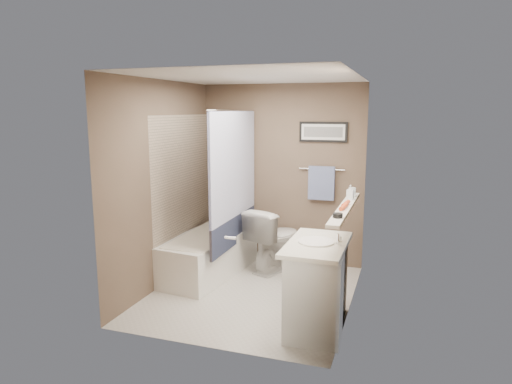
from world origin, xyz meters
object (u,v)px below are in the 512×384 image
(hair_brush_front, at_px, (343,207))
(hair_brush_back, at_px, (346,204))
(toilet, at_px, (275,239))
(bathtub, at_px, (207,255))
(glass_jar, at_px, (352,192))
(candle_bowl_near, at_px, (338,215))
(soap_bottle, at_px, (350,192))
(vanity, at_px, (317,287))

(hair_brush_front, height_order, hair_brush_back, same)
(hair_brush_back, bearing_deg, toilet, 136.25)
(bathtub, relative_size, glass_jar, 15.00)
(candle_bowl_near, bearing_deg, glass_jar, 90.00)
(soap_bottle, bearing_deg, toilet, 148.60)
(bathtub, height_order, glass_jar, glass_jar)
(hair_brush_front, relative_size, soap_bottle, 1.42)
(bathtub, bearing_deg, candle_bowl_near, -24.29)
(hair_brush_back, xyz_separation_m, glass_jar, (0.00, 0.52, 0.03))
(hair_brush_back, bearing_deg, bathtub, 163.13)
(soap_bottle, bearing_deg, glass_jar, 90.00)
(bathtub, xyz_separation_m, hair_brush_back, (1.79, -0.54, 0.89))
(vanity, height_order, candle_bowl_near, candle_bowl_near)
(glass_jar, bearing_deg, hair_brush_front, -90.00)
(bathtub, height_order, vanity, vanity)
(vanity, height_order, glass_jar, glass_jar)
(candle_bowl_near, bearing_deg, toilet, 123.82)
(hair_brush_front, relative_size, hair_brush_back, 1.00)
(hair_brush_front, bearing_deg, glass_jar, 90.00)
(toilet, bearing_deg, vanity, 140.89)
(bathtub, height_order, hair_brush_back, hair_brush_back)
(bathtub, bearing_deg, toilet, 35.94)
(hair_brush_back, height_order, glass_jar, glass_jar)
(bathtub, xyz_separation_m, glass_jar, (1.79, -0.02, 0.92))
(vanity, bearing_deg, candle_bowl_near, -30.43)
(bathtub, xyz_separation_m, candle_bowl_near, (1.79, -1.08, 0.89))
(toilet, relative_size, soap_bottle, 5.33)
(vanity, bearing_deg, hair_brush_front, 53.05)
(toilet, height_order, hair_brush_front, hair_brush_front)
(soap_bottle, bearing_deg, hair_brush_front, -90.00)
(candle_bowl_near, distance_m, hair_brush_front, 0.37)
(vanity, height_order, soap_bottle, soap_bottle)
(vanity, height_order, hair_brush_front, hair_brush_front)
(hair_brush_back, xyz_separation_m, soap_bottle, (0.00, 0.35, 0.06))
(vanity, bearing_deg, toilet, 116.99)
(soap_bottle, bearing_deg, candle_bowl_near, -90.00)
(toilet, relative_size, candle_bowl_near, 9.15)
(glass_jar, bearing_deg, soap_bottle, -90.00)
(toilet, xyz_separation_m, glass_jar, (1.01, -0.45, 0.75))
(toilet, relative_size, hair_brush_front, 3.74)
(glass_jar, bearing_deg, bathtub, 179.30)
(vanity, bearing_deg, bathtub, 144.99)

